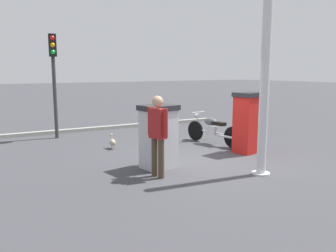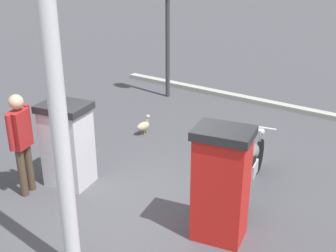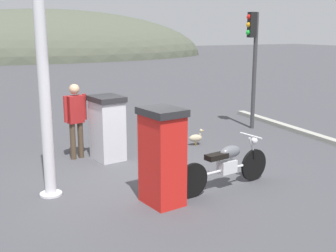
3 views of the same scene
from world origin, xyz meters
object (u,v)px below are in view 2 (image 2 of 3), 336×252
Objects in this scene: attendant_person at (21,138)px; fuel_pump_far at (68,144)px; wandering_duck at (144,126)px; motorcycle_near_pump at (250,166)px; canopy_support_pole at (57,102)px; fuel_pump_near at (221,184)px; roadside_traffic_light at (166,10)px.

fuel_pump_far is at bearing -31.97° from attendant_person.
fuel_pump_far is at bearing -176.99° from wandering_duck.
canopy_support_pole is at bearing 159.60° from motorcycle_near_pump.
fuel_pump_near is at bearing -79.19° from attendant_person.
motorcycle_near_pump is at bearing -132.13° from roadside_traffic_light.
fuel_pump_near is 2.89m from fuel_pump_far.
motorcycle_near_pump is (1.40, -2.78, -0.28)m from fuel_pump_far.
wandering_duck is 3.41m from roadside_traffic_light.
roadside_traffic_light reaches higher than wandering_duck.
wandering_duck is (1.04, 2.91, -0.27)m from motorcycle_near_pump.
roadside_traffic_light is at bearing 39.10° from fuel_pump_near.
roadside_traffic_light is (4.90, 3.98, 1.51)m from fuel_pump_near.
roadside_traffic_light is (3.50, 3.87, 1.89)m from motorcycle_near_pump.
motorcycle_near_pump is 0.46× the size of canopy_support_pole.
wandering_duck is (2.43, 0.13, -0.55)m from fuel_pump_far.
fuel_pump_near is at bearing -90.00° from fuel_pump_far.
fuel_pump_far is 2.50m from wandering_duck.
attendant_person is 4.08× the size of wandering_duck.
canopy_support_pole is (-1.66, 1.25, 1.46)m from fuel_pump_near.
canopy_support_pole is (-1.66, -1.64, 1.56)m from fuel_pump_far.
wandering_duck is at bearing 23.37° from canopy_support_pole.
fuel_pump_far reaches higher than wandering_duck.
canopy_support_pole reaches higher than wandering_duck.
fuel_pump_near is 0.35× the size of canopy_support_pole.
canopy_support_pole is (-3.06, 1.14, 1.83)m from motorcycle_near_pump.
roadside_traffic_light is (2.46, 0.96, 2.16)m from wandering_duck.
canopy_support_pole is at bearing -135.36° from fuel_pump_far.
wandering_duck is at bearing -4.91° from attendant_person.
wandering_duck is at bearing -158.65° from roadside_traffic_light.
fuel_pump_near reaches higher than fuel_pump_far.
roadside_traffic_light reaches higher than fuel_pump_far.
fuel_pump_near is 2.54m from canopy_support_pole.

